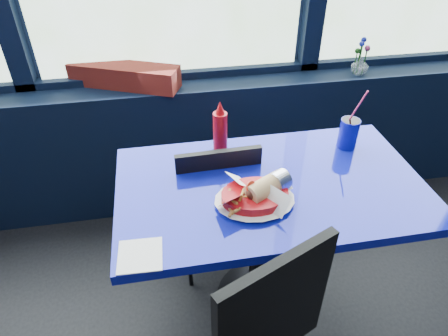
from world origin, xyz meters
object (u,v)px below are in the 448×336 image
chair_near_back (216,200)px  soda_cup (349,133)px  flower_vase (360,63)px  ketchup_bottle (220,128)px  food_basket (256,195)px  near_table (268,217)px  planter_box (124,75)px

chair_near_back → soda_cup: size_ratio=2.98×
flower_vase → ketchup_bottle: 1.04m
chair_near_back → ketchup_bottle: size_ratio=3.63×
chair_near_back → food_basket: 0.47m
soda_cup → near_table: bearing=-153.7°
chair_near_back → soda_cup: 0.67m
planter_box → food_basket: 1.10m
flower_vase → soda_cup: (-0.34, -0.62, -0.04)m
planter_box → soda_cup: bearing=-12.1°
ketchup_bottle → food_basket: bearing=-79.6°
food_basket → ketchup_bottle: (-0.07, 0.38, 0.07)m
near_table → ketchup_bottle: 0.43m
planter_box → soda_cup: (0.96, -0.70, -0.04)m
chair_near_back → flower_vase: bearing=-150.1°
planter_box → ketchup_bottle: size_ratio=2.57×
chair_near_back → ketchup_bottle: ketchup_bottle is taller
food_basket → soda_cup: 0.57m
planter_box → flower_vase: (1.31, -0.08, 0.00)m
food_basket → flower_vase: bearing=43.6°
planter_box → ketchup_bottle: (0.41, -0.61, -0.01)m
ketchup_bottle → soda_cup: size_ratio=0.82×
ketchup_bottle → soda_cup: 0.56m
flower_vase → ketchup_bottle: (-0.89, -0.54, -0.01)m
chair_near_back → planter_box: planter_box is taller
near_table → soda_cup: soda_cup is taller
ketchup_bottle → flower_vase: bearing=31.0°
chair_near_back → food_basket: food_basket is taller
flower_vase → chair_near_back: bearing=-148.2°
flower_vase → food_basket: size_ratio=0.74×
near_table → flower_vase: flower_vase is taller
planter_box → near_table: bearing=-33.9°
food_basket → soda_cup: bearing=26.9°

